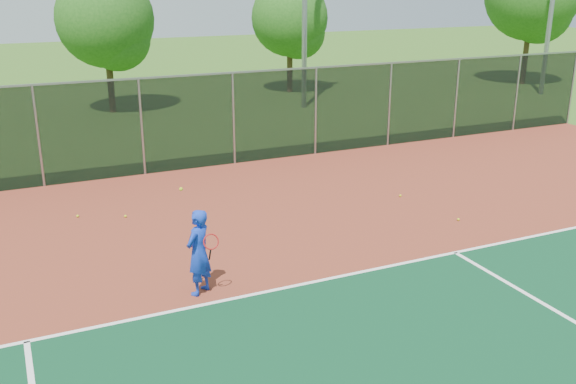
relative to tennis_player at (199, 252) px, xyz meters
name	(u,v)px	position (x,y,z in m)	size (l,w,h in m)	color
ground	(472,338)	(3.78, -3.52, -0.88)	(120.00, 120.00, 0.00)	#2F5A19
court_apron	(406,289)	(3.78, -1.52, -0.87)	(30.00, 20.00, 0.02)	maroon
fence_back	(234,118)	(3.78, 8.48, 0.68)	(30.00, 0.06, 3.03)	black
tennis_player	(199,252)	(0.00, 0.00, 0.00)	(0.75, 0.77, 2.18)	#1333B9
practice_ball_0	(78,216)	(-1.66, 5.33, -0.83)	(0.07, 0.07, 0.07)	#BAC717
practice_ball_2	(125,216)	(-0.54, 4.81, -0.83)	(0.07, 0.07, 0.07)	#BAC717
practice_ball_4	(458,219)	(7.14, 1.08, -0.83)	(0.07, 0.07, 0.07)	#BAC717
practice_ball_5	(400,196)	(6.85, 3.27, -0.83)	(0.07, 0.07, 0.07)	#BAC717
tree_back_left	(108,24)	(1.71, 18.97, 3.09)	(4.31, 4.31, 6.33)	#342513
tree_back_mid	(292,21)	(11.47, 20.62, 2.84)	(4.04, 4.04, 5.93)	#342513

